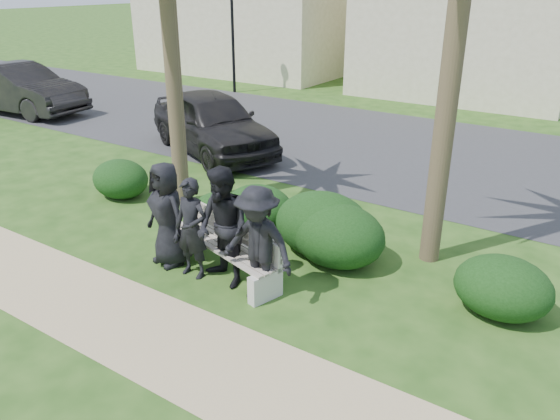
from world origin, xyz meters
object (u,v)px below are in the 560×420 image
(park_bench, at_px, (223,249))
(man_d, at_px, (258,244))
(man_a, at_px, (167,214))
(man_b, at_px, (192,229))
(street_lamp, at_px, (232,17))
(man_c, at_px, (223,228))
(car_b, at_px, (19,89))
(car_a, at_px, (212,122))

(park_bench, height_order, man_d, man_d)
(man_a, bearing_deg, man_b, 4.41)
(street_lamp, xyz_separation_m, man_c, (9.42, -12.22, -2.01))
(man_d, bearing_deg, car_b, 157.35)
(street_lamp, distance_m, man_b, 15.31)
(car_a, bearing_deg, street_lamp, 58.68)
(car_a, relative_size, car_b, 0.94)
(man_b, bearing_deg, car_b, 154.89)
(street_lamp, height_order, man_b, street_lamp)
(man_a, height_order, man_c, man_c)
(car_b, bearing_deg, man_c, -116.12)
(car_a, bearing_deg, man_b, -118.05)
(car_b, bearing_deg, car_a, -94.20)
(park_bench, xyz_separation_m, car_a, (-4.39, 4.96, 0.44))
(man_b, distance_m, man_d, 1.25)
(man_a, xyz_separation_m, car_b, (-12.10, 5.12, -0.04))
(man_b, xyz_separation_m, man_d, (1.25, 0.02, 0.07))
(man_b, xyz_separation_m, car_a, (-4.10, 5.33, 0.01))
(man_d, height_order, car_a, man_d)
(man_b, height_order, car_a, car_a)
(car_a, xyz_separation_m, car_b, (-8.61, -0.12, 0.02))
(man_a, height_order, car_b, man_a)
(man_d, bearing_deg, man_a, 175.60)
(man_c, height_order, car_b, man_c)
(car_a, height_order, car_b, car_b)
(man_b, xyz_separation_m, car_b, (-12.70, 5.21, 0.03))
(man_a, bearing_deg, man_c, 12.58)
(man_a, distance_m, man_c, 1.17)
(street_lamp, height_order, man_c, street_lamp)
(man_a, height_order, man_b, man_a)
(man_b, distance_m, car_b, 13.73)
(man_d, xyz_separation_m, car_a, (-5.35, 5.31, -0.06))
(street_lamp, height_order, car_b, street_lamp)
(man_b, bearing_deg, man_d, -1.97)
(street_lamp, relative_size, car_b, 0.85)
(park_bench, distance_m, man_b, 0.64)
(man_a, relative_size, man_d, 0.99)
(park_bench, relative_size, man_d, 1.44)
(man_b, bearing_deg, park_bench, 49.03)
(street_lamp, relative_size, man_a, 2.46)
(man_c, bearing_deg, street_lamp, 145.06)
(street_lamp, distance_m, man_d, 16.04)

